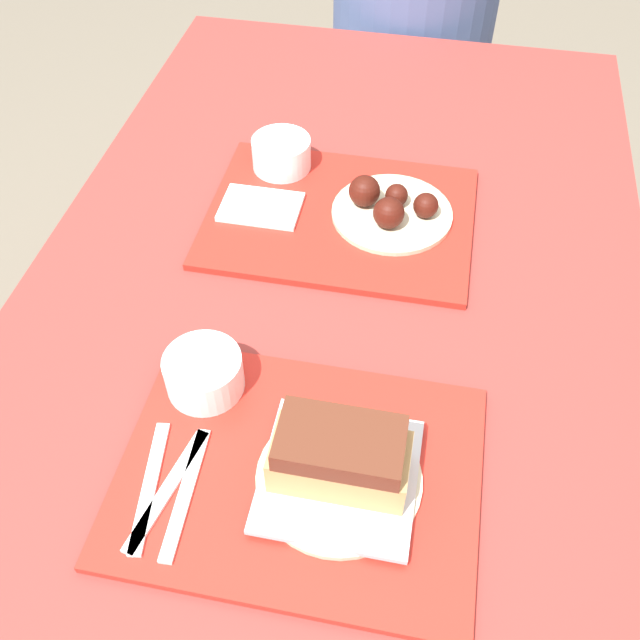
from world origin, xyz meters
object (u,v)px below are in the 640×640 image
(tray_far, at_px, (340,217))
(bowl_coleslaw_far, at_px, (281,152))
(brisket_sandwich_plate, at_px, (340,464))
(tray_near, at_px, (299,473))
(bowl_coleslaw_near, at_px, (204,372))
(wings_plate_far, at_px, (390,207))
(person_seated_across, at_px, (415,3))

(tray_far, height_order, bowl_coleslaw_far, bowl_coleslaw_far)
(brisket_sandwich_plate, bearing_deg, tray_near, 176.54)
(bowl_coleslaw_far, bearing_deg, bowl_coleslaw_near, -88.78)
(bowl_coleslaw_far, bearing_deg, wings_plate_far, -25.46)
(tray_near, xyz_separation_m, person_seated_across, (0.00, 1.33, -0.03))
(bowl_coleslaw_near, bearing_deg, person_seated_across, 83.25)
(bowl_coleslaw_near, bearing_deg, brisket_sandwich_plate, -27.77)
(wings_plate_far, bearing_deg, bowl_coleslaw_far, 154.54)
(tray_far, bearing_deg, tray_near, -85.89)
(bowl_coleslaw_far, height_order, person_seated_across, person_seated_across)
(tray_far, relative_size, brisket_sandwich_plate, 2.18)
(wings_plate_far, bearing_deg, tray_near, -95.23)
(bowl_coleslaw_near, relative_size, bowl_coleslaw_far, 1.00)
(bowl_coleslaw_far, relative_size, wings_plate_far, 0.52)
(brisket_sandwich_plate, bearing_deg, wings_plate_far, 90.54)
(tray_near, relative_size, brisket_sandwich_plate, 2.18)
(bowl_coleslaw_far, bearing_deg, tray_near, -74.93)
(tray_far, relative_size, bowl_coleslaw_near, 4.24)
(tray_near, xyz_separation_m, wings_plate_far, (0.04, 0.48, 0.03))
(person_seated_across, bearing_deg, brisket_sandwich_plate, -87.93)
(bowl_coleslaw_far, xyz_separation_m, wings_plate_far, (0.20, -0.09, -0.01))
(bowl_coleslaw_near, xyz_separation_m, brisket_sandwich_plate, (0.19, -0.10, 0.01))
(brisket_sandwich_plate, relative_size, bowl_coleslaw_far, 1.94)
(bowl_coleslaw_far, height_order, wings_plate_far, wings_plate_far)
(wings_plate_far, bearing_deg, person_seated_across, 92.94)
(tray_near, distance_m, tray_far, 0.47)
(wings_plate_far, height_order, person_seated_across, person_seated_across)
(wings_plate_far, bearing_deg, tray_far, -171.84)
(bowl_coleslaw_near, bearing_deg, bowl_coleslaw_far, 91.22)
(tray_near, bearing_deg, brisket_sandwich_plate, -3.46)
(tray_near, xyz_separation_m, bowl_coleslaw_near, (-0.15, 0.10, 0.04))
(tray_near, height_order, wings_plate_far, wings_plate_far)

